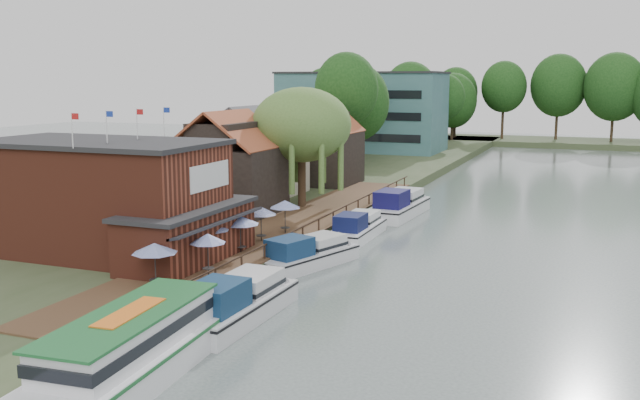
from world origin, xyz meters
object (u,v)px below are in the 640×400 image
at_px(cruiser_1, 308,250).
at_px(tour_boat, 122,351).
at_px(pub, 126,198).
at_px(umbrella_4, 261,224).
at_px(umbrella_1, 208,254).
at_px(umbrella_5, 285,217).
at_px(cruiser_0, 237,297).
at_px(willow, 302,148).
at_px(swan, 153,357).
at_px(hotel_block, 362,111).
at_px(umbrella_2, 214,241).
at_px(cottage_a, 228,163).
at_px(cottage_b, 251,150).
at_px(cruiser_3, 399,202).
at_px(cottage_c, 323,144).
at_px(umbrella_3, 240,234).
at_px(umbrella_0, 155,265).
at_px(cruiser_2, 357,224).

xyz_separation_m(cruiser_1, tour_boat, (0.30, -19.62, 0.36)).
bearing_deg(pub, umbrella_4, 45.12).
distance_m(umbrella_1, umbrella_5, 11.84).
bearing_deg(pub, cruiser_0, -28.42).
height_order(willow, swan, willow).
xyz_separation_m(pub, hotel_block, (-8.00, 71.00, 2.50)).
distance_m(umbrella_2, swan, 13.54).
bearing_deg(pub, hotel_block, 96.43).
height_order(hotel_block, cottage_a, hotel_block).
xyz_separation_m(umbrella_1, cruiser_0, (3.68, -3.49, -1.06)).
relative_size(cottage_b, cruiser_3, 0.91).
bearing_deg(cottage_a, umbrella_4, -49.79).
distance_m(willow, cruiser_1, 17.27).
distance_m(cottage_c, willow, 14.46).
relative_size(umbrella_3, tour_boat, 0.18).
xyz_separation_m(cottage_b, cruiser_1, (14.33, -20.01, -4.16)).
distance_m(umbrella_3, umbrella_5, 6.46).
bearing_deg(umbrella_4, cruiser_1, -18.69).
bearing_deg(hotel_block, umbrella_0, -79.67).
bearing_deg(hotel_block, umbrella_3, -77.92).
xyz_separation_m(willow, cruiser_2, (7.09, -5.74, -5.14)).
bearing_deg(cottage_b, umbrella_0, -71.97).
relative_size(cruiser_1, tour_boat, 0.69).
relative_size(cruiser_1, swan, 20.80).
bearing_deg(cruiser_3, cruiser_1, -89.33).
bearing_deg(umbrella_1, swan, -73.40).
distance_m(pub, cruiser_2, 18.12).
distance_m(pub, tour_boat, 18.37).
distance_m(hotel_block, tour_boat, 87.82).
height_order(cottage_a, cruiser_1, cottage_a).
height_order(umbrella_2, umbrella_4, same).
bearing_deg(cruiser_1, pub, -135.86).
bearing_deg(umbrella_4, cottage_a, 130.21).
xyz_separation_m(umbrella_4, cruiser_2, (4.28, 7.91, -1.22)).
height_order(pub, umbrella_1, pub).
bearing_deg(cruiser_3, pub, -111.67).
bearing_deg(cottage_b, umbrella_1, -67.54).
bearing_deg(umbrella_5, umbrella_2, -95.30).
distance_m(pub, cruiser_0, 13.02).
relative_size(willow, umbrella_3, 4.26).
bearing_deg(umbrella_5, willow, 106.97).
relative_size(cottage_c, tour_boat, 0.64).
height_order(willow, cruiser_3, willow).
height_order(pub, umbrella_5, pub).
relative_size(cottage_b, cruiser_0, 0.95).
xyz_separation_m(willow, umbrella_4, (2.82, -13.66, -3.93)).
bearing_deg(swan, umbrella_2, 108.69).
bearing_deg(pub, willow, 80.07).
height_order(cottage_a, umbrella_1, cottage_a).
xyz_separation_m(umbrella_0, tour_boat, (4.67, -9.06, -0.83)).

